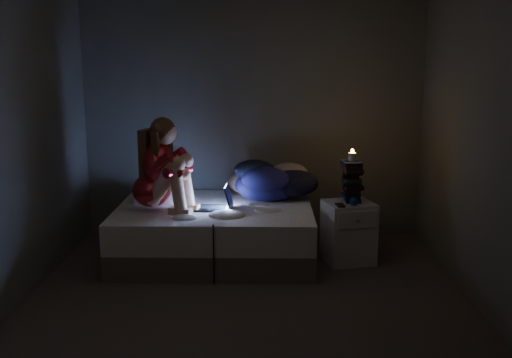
{
  "coord_description": "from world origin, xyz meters",
  "views": [
    {
      "loc": [
        0.14,
        -4.39,
        1.93
      ],
      "look_at": [
        0.05,
        1.0,
        0.8
      ],
      "focal_mm": 41.37,
      "sensor_mm": 36.0,
      "label": 1
    }
  ],
  "objects_px": {
    "candle": "(352,160)",
    "phone": "(336,204)",
    "bed": "(215,232)",
    "nightstand": "(348,232)",
    "woman": "(151,164)",
    "laptop": "(213,197)"
  },
  "relations": [
    {
      "from": "candle",
      "to": "woman",
      "type": "bearing_deg",
      "value": -177.97
    },
    {
      "from": "nightstand",
      "to": "phone",
      "type": "height_order",
      "value": "phone"
    },
    {
      "from": "woman",
      "to": "candle",
      "type": "xyz_separation_m",
      "value": [
        1.87,
        0.07,
        0.03
      ]
    },
    {
      "from": "woman",
      "to": "laptop",
      "type": "bearing_deg",
      "value": 19.77
    },
    {
      "from": "woman",
      "to": "nightstand",
      "type": "xyz_separation_m",
      "value": [
        1.85,
        0.02,
        -0.66
      ]
    },
    {
      "from": "bed",
      "to": "woman",
      "type": "distance_m",
      "value": 0.91
    },
    {
      "from": "bed",
      "to": "candle",
      "type": "relative_size",
      "value": 23.19
    },
    {
      "from": "bed",
      "to": "candle",
      "type": "height_order",
      "value": "candle"
    },
    {
      "from": "bed",
      "to": "woman",
      "type": "height_order",
      "value": "woman"
    },
    {
      "from": "candle",
      "to": "nightstand",
      "type": "bearing_deg",
      "value": -113.29
    },
    {
      "from": "bed",
      "to": "woman",
      "type": "relative_size",
      "value": 2.11
    },
    {
      "from": "nightstand",
      "to": "candle",
      "type": "height_order",
      "value": "candle"
    },
    {
      "from": "bed",
      "to": "nightstand",
      "type": "relative_size",
      "value": 3.19
    },
    {
      "from": "nightstand",
      "to": "woman",
      "type": "bearing_deg",
      "value": 166.25
    },
    {
      "from": "phone",
      "to": "nightstand",
      "type": "bearing_deg",
      "value": 47.01
    },
    {
      "from": "bed",
      "to": "phone",
      "type": "height_order",
      "value": "phone"
    },
    {
      "from": "phone",
      "to": "woman",
      "type": "bearing_deg",
      "value": -174.25
    },
    {
      "from": "laptop",
      "to": "nightstand",
      "type": "height_order",
      "value": "laptop"
    },
    {
      "from": "bed",
      "to": "phone",
      "type": "bearing_deg",
      "value": -10.9
    },
    {
      "from": "laptop",
      "to": "candle",
      "type": "xyz_separation_m",
      "value": [
        1.3,
        0.05,
        0.35
      ]
    },
    {
      "from": "candle",
      "to": "phone",
      "type": "distance_m",
      "value": 0.45
    },
    {
      "from": "woman",
      "to": "laptop",
      "type": "height_order",
      "value": "woman"
    }
  ]
}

